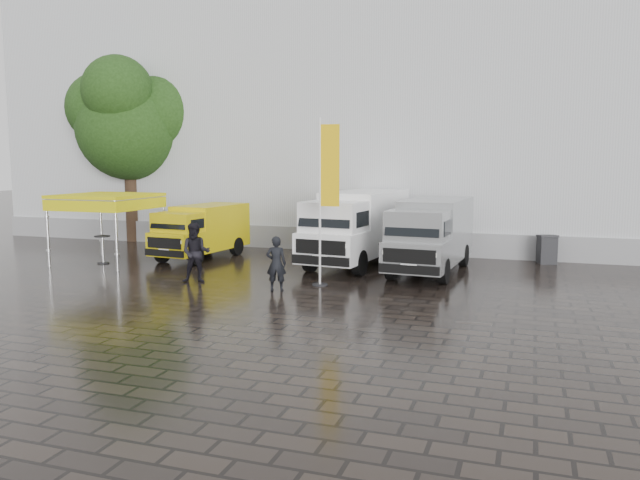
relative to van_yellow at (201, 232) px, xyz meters
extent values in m
plane|color=black|center=(6.64, -4.19, -1.06)|extent=(120.00, 120.00, 0.00)
cube|color=silver|center=(8.64, 11.81, 4.94)|extent=(44.00, 16.00, 12.00)
cube|color=gray|center=(8.64, 3.76, -0.56)|extent=(44.00, 0.15, 1.00)
cylinder|color=silver|center=(-4.38, -0.56, 0.18)|extent=(0.10, 0.10, 2.49)
cylinder|color=silver|center=(-1.36, -0.56, 0.18)|extent=(0.10, 0.10, 2.49)
cylinder|color=silver|center=(-4.38, -3.58, 0.18)|extent=(0.10, 0.10, 2.49)
cylinder|color=silver|center=(-1.36, -3.58, 0.18)|extent=(0.10, 0.10, 2.49)
cube|color=#D7CD0B|center=(-2.87, -2.07, 1.53)|extent=(3.22, 3.22, 0.12)
cube|color=#D7CD0B|center=(-2.87, -3.66, 1.23)|extent=(3.17, 0.04, 0.40)
cylinder|color=black|center=(6.28, -3.62, -1.04)|extent=(0.50, 0.50, 0.04)
cylinder|color=white|center=(6.28, -3.62, 1.55)|extent=(0.07, 0.07, 5.24)
cube|color=yellow|center=(6.61, -3.62, 2.71)|extent=(0.60, 0.03, 2.51)
cylinder|color=black|center=(-5.97, 3.85, 1.23)|extent=(0.64, 0.64, 4.58)
sphere|color=#1B3410|center=(-5.97, 3.85, 4.43)|extent=(5.04, 5.04, 5.04)
sphere|color=#1B3410|center=(-6.57, 4.75, 6.49)|extent=(2.97, 2.97, 2.97)
cylinder|color=black|center=(-2.95, -2.33, -0.53)|extent=(0.60, 0.60, 1.07)
cube|color=black|center=(13.16, 3.15, -0.51)|extent=(0.83, 0.83, 1.11)
imported|color=black|center=(5.31, -4.85, -0.23)|extent=(0.69, 0.53, 1.67)
imported|color=black|center=(2.34, -4.48, -0.09)|extent=(1.15, 1.03, 1.95)
camera|label=1|loc=(12.55, -21.99, 2.86)|focal=35.00mm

